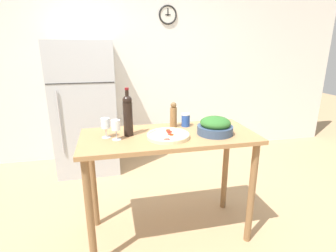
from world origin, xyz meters
TOP-DOWN VIEW (x-y plane):
  - ground_plane at (0.00, 0.00)m, footprint 14.00×14.00m
  - wall_back at (0.00, 1.94)m, footprint 6.40×0.08m
  - refrigerator at (-0.75, 1.54)m, footprint 0.77×0.73m
  - prep_counter at (0.00, 0.00)m, footprint 1.39×0.62m
  - wine_bottle at (-0.32, 0.05)m, footprint 0.07×0.07m
  - wine_glass_near at (-0.41, -0.04)m, footprint 0.07×0.07m
  - wine_glass_far at (-0.49, 0.03)m, footprint 0.07×0.07m
  - pepper_mill at (0.08, 0.18)m, footprint 0.06×0.06m
  - salad_bowl at (0.36, -0.07)m, footprint 0.29×0.29m
  - homemade_pizza at (-0.02, -0.08)m, footprint 0.33×0.33m
  - salt_canister at (0.19, 0.18)m, footprint 0.07×0.07m

SIDE VIEW (x-z plane):
  - ground_plane at x=0.00m, z-range 0.00..0.00m
  - prep_counter at x=0.00m, z-range 0.32..1.25m
  - refrigerator at x=-0.75m, z-range 0.00..1.67m
  - homemade_pizza at x=-0.02m, z-range 0.93..0.97m
  - salt_canister at x=0.19m, z-range 0.93..1.05m
  - salad_bowl at x=0.36m, z-range 0.92..1.07m
  - pepper_mill at x=0.08m, z-range 0.93..1.15m
  - wine_glass_near at x=-0.41m, z-range 0.96..1.11m
  - wine_glass_far at x=-0.49m, z-range 0.96..1.11m
  - wine_bottle at x=-0.32m, z-range 0.91..1.29m
  - wall_back at x=0.00m, z-range 0.00..2.60m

